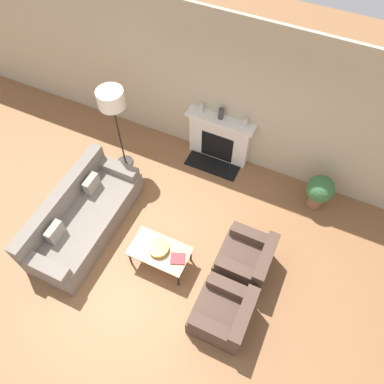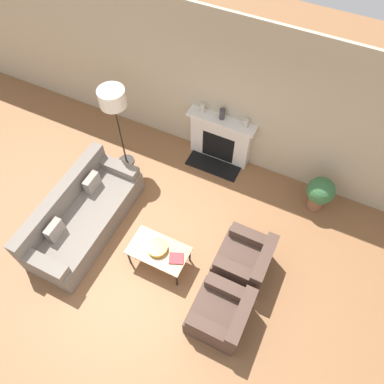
{
  "view_description": "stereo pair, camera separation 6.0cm",
  "coord_description": "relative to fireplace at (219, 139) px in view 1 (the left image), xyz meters",
  "views": [
    {
      "loc": [
        1.5,
        -1.83,
        5.71
      ],
      "look_at": [
        -0.01,
        1.43,
        0.45
      ],
      "focal_mm": 35.0,
      "sensor_mm": 36.0,
      "label": 1
    },
    {
      "loc": [
        1.56,
        -1.8,
        5.71
      ],
      "look_at": [
        -0.01,
        1.43,
        0.45
      ],
      "focal_mm": 35.0,
      "sensor_mm": 36.0,
      "label": 2
    }
  ],
  "objects": [
    {
      "name": "fireplace",
      "position": [
        0.0,
        0.0,
        0.0
      ],
      "size": [
        1.27,
        0.59,
        1.02
      ],
      "color": "silver",
      "rests_on": "ground_plane"
    },
    {
      "name": "armchair_far",
      "position": [
        1.3,
        -1.98,
        -0.21
      ],
      "size": [
        0.79,
        0.81,
        0.71
      ],
      "rotation": [
        0.0,
        0.0,
        -1.57
      ],
      "color": "#4C382D",
      "rests_on": "ground_plane"
    },
    {
      "name": "potted_plant",
      "position": [
        2.0,
        -0.33,
        -0.06
      ],
      "size": [
        0.48,
        0.48,
        0.73
      ],
      "color": "brown",
      "rests_on": "ground_plane"
    },
    {
      "name": "couch",
      "position": [
        -1.45,
        -2.43,
        -0.19
      ],
      "size": [
        0.93,
        2.25,
        0.84
      ],
      "rotation": [
        0.0,
        0.0,
        1.57
      ],
      "color": "slate",
      "rests_on": "ground_plane"
    },
    {
      "name": "mantel_vase_center_right",
      "position": [
        0.44,
        0.02,
        0.6
      ],
      "size": [
        0.09,
        0.09,
        0.15
      ],
      "color": "beige",
      "rests_on": "fireplace"
    },
    {
      "name": "armchair_near",
      "position": [
        1.3,
        -2.91,
        -0.21
      ],
      "size": [
        0.79,
        0.81,
        0.71
      ],
      "rotation": [
        0.0,
        0.0,
        -1.57
      ],
      "color": "#4C382D",
      "rests_on": "ground_plane"
    },
    {
      "name": "mantel_vase_center_left",
      "position": [
        -0.01,
        0.02,
        0.63
      ],
      "size": [
        0.1,
        0.1,
        0.21
      ],
      "color": "#3D383D",
      "rests_on": "fireplace"
    },
    {
      "name": "ground_plane",
      "position": [
        0.04,
        -2.71,
        -0.5
      ],
      "size": [
        18.0,
        18.0,
        0.0
      ],
      "primitive_type": "plane",
      "color": "brown"
    },
    {
      "name": "wall_back",
      "position": [
        0.04,
        0.15,
        0.95
      ],
      "size": [
        18.0,
        0.06,
        2.9
      ],
      "color": "#BCAD8E",
      "rests_on": "ground_plane"
    },
    {
      "name": "coffee_table",
      "position": [
        0.03,
        -2.47,
        -0.11
      ],
      "size": [
        0.93,
        0.54,
        0.43
      ],
      "color": "tan",
      "rests_on": "ground_plane"
    },
    {
      "name": "bowl",
      "position": [
        0.01,
        -2.46,
        -0.02
      ],
      "size": [
        0.32,
        0.32,
        0.08
      ],
      "color": "gold",
      "rests_on": "coffee_table"
    },
    {
      "name": "floor_lamp",
      "position": [
        -1.57,
        -0.9,
        1.03
      ],
      "size": [
        0.45,
        0.45,
        1.77
      ],
      "color": "black",
      "rests_on": "ground_plane"
    },
    {
      "name": "book",
      "position": [
        0.35,
        -2.48,
        -0.06
      ],
      "size": [
        0.27,
        0.26,
        0.02
      ],
      "rotation": [
        0.0,
        0.0,
        0.38
      ],
      "color": "#9E2D33",
      "rests_on": "coffee_table"
    },
    {
      "name": "mantel_vase_left",
      "position": [
        -0.38,
        0.02,
        0.61
      ],
      "size": [
        0.08,
        0.08,
        0.18
      ],
      "color": "beige",
      "rests_on": "fireplace"
    }
  ]
}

